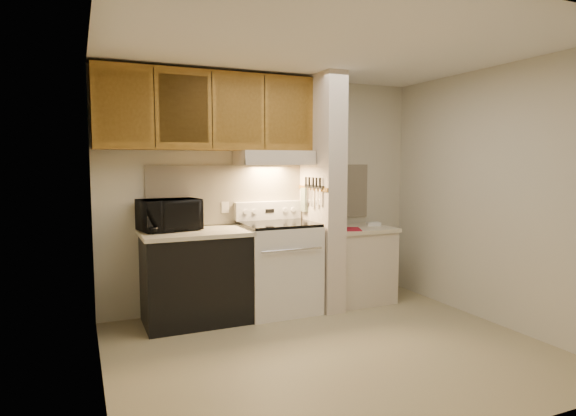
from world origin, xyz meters
TOP-DOWN VIEW (x-y plane):
  - floor at (0.00, 0.00)m, footprint 3.60×3.60m
  - ceiling at (0.00, 0.00)m, footprint 3.60×3.60m
  - wall_back at (0.00, 1.50)m, footprint 3.60×2.50m
  - wall_left at (-1.80, 0.00)m, footprint 0.02×3.00m
  - wall_right at (1.80, 0.00)m, footprint 0.02×3.00m
  - backsplash at (0.00, 1.49)m, footprint 2.60×0.02m
  - range_body at (0.00, 1.16)m, footprint 0.76×0.65m
  - oven_window at (0.00, 0.84)m, footprint 0.50×0.01m
  - oven_handle at (0.00, 0.80)m, footprint 0.65×0.02m
  - cooktop at (0.00, 1.16)m, footprint 0.74×0.64m
  - range_backguard at (0.00, 1.44)m, footprint 0.76×0.08m
  - range_display at (0.00, 1.40)m, footprint 0.10×0.01m
  - range_knob_left_outer at (-0.28, 1.40)m, footprint 0.05×0.02m
  - range_knob_left_inner at (-0.18, 1.40)m, footprint 0.05×0.02m
  - range_knob_right_inner at (0.18, 1.40)m, footprint 0.05×0.02m
  - range_knob_right_outer at (0.28, 1.40)m, footprint 0.05×0.02m
  - dishwasher_front at (-0.88, 1.17)m, footprint 1.00×0.63m
  - left_countertop at (-0.88, 1.17)m, footprint 1.04×0.67m
  - spoon_rest at (-1.00, 1.36)m, footprint 0.23×0.09m
  - teal_jar at (-0.83, 1.39)m, footprint 0.09×0.09m
  - outlet at (-0.48, 1.48)m, footprint 0.08×0.01m
  - microwave at (-1.10, 1.31)m, footprint 0.63×0.48m
  - partition_pillar at (0.51, 1.15)m, footprint 0.22×0.70m
  - pillar_trim at (0.39, 1.15)m, footprint 0.01×0.70m
  - knife_strip at (0.39, 1.10)m, footprint 0.02×0.42m
  - knife_blade_a at (0.38, 0.94)m, footprint 0.01×0.03m
  - knife_handle_a at (0.38, 0.94)m, footprint 0.02×0.02m
  - knife_blade_b at (0.38, 1.02)m, footprint 0.01×0.04m
  - knife_handle_b at (0.38, 1.02)m, footprint 0.02×0.02m
  - knife_blade_c at (0.38, 1.11)m, footprint 0.01×0.04m
  - knife_handle_c at (0.38, 1.09)m, footprint 0.02×0.02m
  - knife_blade_d at (0.38, 1.19)m, footprint 0.01×0.04m
  - knife_handle_d at (0.38, 1.19)m, footprint 0.02×0.02m
  - knife_blade_e at (0.38, 1.25)m, footprint 0.01×0.04m
  - knife_handle_e at (0.38, 1.27)m, footprint 0.02×0.02m
  - oven_mitt at (0.38, 1.32)m, footprint 0.03×0.11m
  - right_cab_base at (0.97, 1.15)m, footprint 0.70×0.60m
  - right_countertop at (0.97, 1.15)m, footprint 0.74×0.64m
  - red_folder at (0.79, 1.00)m, footprint 0.29×0.33m
  - white_box at (1.19, 1.17)m, footprint 0.17×0.13m
  - range_hood at (0.00, 1.28)m, footprint 0.78×0.44m
  - hood_lip at (0.00, 1.07)m, footprint 0.78×0.04m
  - upper_cabinets at (-0.69, 1.32)m, footprint 2.18×0.33m
  - cab_door_a at (-1.51, 1.17)m, footprint 0.46×0.01m
  - cab_gap_a at (-1.23, 1.16)m, footprint 0.01×0.01m
  - cab_door_b at (-0.96, 1.17)m, footprint 0.46×0.01m
  - cab_gap_b at (-0.69, 1.16)m, footprint 0.01×0.01m
  - cab_door_c at (-0.42, 1.17)m, footprint 0.46×0.01m
  - cab_gap_c at (-0.14, 1.16)m, footprint 0.01×0.01m
  - cab_door_d at (0.13, 1.17)m, footprint 0.46×0.01m

SIDE VIEW (x-z plane):
  - floor at x=0.00m, z-range 0.00..0.00m
  - right_cab_base at x=0.97m, z-range 0.00..0.81m
  - dishwasher_front at x=-0.88m, z-range 0.00..0.87m
  - range_body at x=0.00m, z-range 0.00..0.92m
  - oven_window at x=0.00m, z-range 0.35..0.65m
  - oven_handle at x=0.00m, z-range 0.71..0.73m
  - right_countertop at x=0.97m, z-range 0.81..0.85m
  - red_folder at x=0.79m, z-range 0.85..0.86m
  - white_box at x=1.19m, z-range 0.85..0.89m
  - left_countertop at x=-0.88m, z-range 0.87..0.91m
  - spoon_rest at x=-1.00m, z-range 0.91..0.93m
  - cooktop at x=0.00m, z-range 0.92..0.95m
  - teal_jar at x=-0.83m, z-range 0.91..1.00m
  - range_backguard at x=0.00m, z-range 0.95..1.15m
  - range_display at x=0.00m, z-range 1.03..1.07m
  - range_knob_left_outer at x=-0.28m, z-range 1.03..1.07m
  - range_knob_left_inner at x=-0.18m, z-range 1.03..1.07m
  - range_knob_right_inner at x=0.18m, z-range 1.03..1.07m
  - range_knob_right_outer at x=0.28m, z-range 1.03..1.07m
  - microwave at x=-1.10m, z-range 0.91..1.22m
  - outlet at x=-0.48m, z-range 1.04..1.16m
  - oven_mitt at x=0.38m, z-range 1.03..1.30m
  - knife_blade_c at x=0.38m, z-range 1.10..1.30m
  - knife_blade_b at x=0.38m, z-range 1.12..1.30m
  - knife_blade_e at x=0.38m, z-range 1.12..1.30m
  - knife_blade_a at x=0.38m, z-range 1.14..1.30m
  - knife_blade_d at x=0.38m, z-range 1.14..1.30m
  - backsplash at x=0.00m, z-range 0.92..1.55m
  - wall_back at x=0.00m, z-range 1.24..1.26m
  - wall_left at x=-1.80m, z-range 0.00..2.50m
  - wall_right at x=1.80m, z-range 0.00..2.50m
  - partition_pillar at x=0.51m, z-range 0.00..2.50m
  - pillar_trim at x=0.39m, z-range 1.28..1.32m
  - knife_strip at x=0.39m, z-range 1.30..1.34m
  - knife_handle_a at x=0.38m, z-range 1.32..1.42m
  - knife_handle_b at x=0.38m, z-range 1.32..1.42m
  - knife_handle_c at x=0.38m, z-range 1.32..1.42m
  - knife_handle_d at x=0.38m, z-range 1.32..1.42m
  - knife_handle_e at x=0.38m, z-range 1.32..1.42m
  - hood_lip at x=0.00m, z-range 1.55..1.61m
  - range_hood at x=0.00m, z-range 1.55..1.70m
  - upper_cabinets at x=-0.69m, z-range 1.70..2.47m
  - cab_door_a at x=-1.51m, z-range 1.77..2.40m
  - cab_gap_a at x=-1.23m, z-range 1.72..2.45m
  - cab_door_b at x=-0.96m, z-range 1.77..2.40m
  - cab_gap_b at x=-0.69m, z-range 1.72..2.45m
  - cab_door_c at x=-0.42m, z-range 1.77..2.40m
  - cab_gap_c at x=-0.14m, z-range 1.72..2.45m
  - cab_door_d at x=0.13m, z-range 1.77..2.40m
  - ceiling at x=0.00m, z-range 2.50..2.50m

